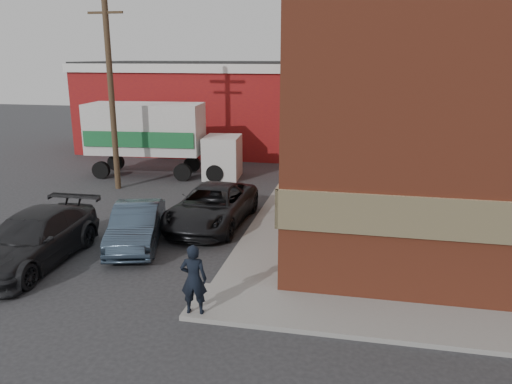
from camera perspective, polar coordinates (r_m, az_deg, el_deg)
The scene contains 10 objects.
ground at distance 13.40m, azimuth -3.99°, elevation -10.96°, with size 90.00×90.00×0.00m, color #28282B.
brick_building at distance 21.20m, azimuth 26.36°, elevation 10.39°, with size 14.25×18.25×9.36m.
sidewalk_west at distance 21.54m, azimuth 4.09°, elevation -0.55°, with size 1.80×18.00×0.12m, color gray.
warehouse at distance 33.05m, azimuth -4.66°, elevation 9.82°, with size 16.30×8.30×5.60m.
utility_pole at distance 23.27m, azimuth -16.29°, elevation 11.79°, with size 2.00×0.26×9.00m.
man at distance 11.71m, azimuth -7.13°, elevation -9.86°, with size 0.61×0.40×1.69m, color black.
sedan at distance 16.47m, azimuth -13.49°, elevation -3.74°, with size 1.41×4.06×1.34m, color #334355.
suv_a at distance 17.99m, azimuth -5.04°, elevation -1.61°, with size 2.36×5.12×1.42m, color black.
suv_b at distance 16.03m, azimuth -24.17°, elevation -4.94°, with size 2.09×5.14×1.49m, color black.
box_truck at distance 25.63m, azimuth -10.96°, elevation 6.44°, with size 7.56×2.84×3.65m.
Camera 1 is at (3.38, -11.54, 5.91)m, focal length 35.00 mm.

